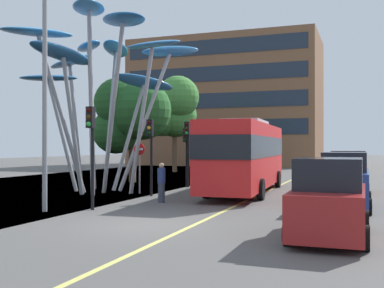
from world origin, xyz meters
The scene contains 16 objects.
ground centered at (-0.72, 0.00, -0.05)m, with size 120.00×240.00×0.10m.
red_bus centered at (0.51, 10.77, 2.04)m, with size 3.24×11.71×3.73m.
leaf_sculpture centered at (-6.89, 8.88, 6.96)m, with size 9.97×11.68×9.23m.
traffic_light_kerb_near centered at (-3.33, 2.22, 2.80)m, with size 0.28×0.42×3.88m.
traffic_light_kerb_far centered at (-3.34, 7.48, 2.66)m, with size 0.28×0.42×3.67m.
traffic_light_island_mid centered at (-3.57, 12.89, 2.49)m, with size 0.28×0.42×3.43m.
traffic_light_opposite centered at (-3.43, 12.76, 2.76)m, with size 0.28×0.42×3.82m.
car_parked_near centered at (5.43, -0.28, 0.97)m, with size 1.96×4.26×2.09m.
car_parked_mid centered at (5.58, 5.77, 1.02)m, with size 1.91×4.32×2.17m.
car_parked_far centered at (5.51, 12.35, 1.00)m, with size 1.98×3.86×2.15m.
street_lamp centered at (-4.50, 1.35, 5.60)m, with size 1.39×0.44×9.05m.
tree_pavement_near centered at (-8.13, 14.52, 4.57)m, with size 5.50×3.85×6.88m.
tree_pavement_far centered at (-10.59, 27.59, 5.73)m, with size 5.50×5.22×8.79m.
pedestrian centered at (-1.82, 5.32, 0.85)m, with size 0.34×0.34×1.69m.
no_entry_sign centered at (-4.37, 8.38, 1.69)m, with size 0.60×0.12×2.54m.
backdrop_building centered at (-10.41, 45.58, 7.88)m, with size 23.17×11.48×15.74m.
Camera 1 is at (6.31, -13.18, 2.41)m, focal length 44.50 mm.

